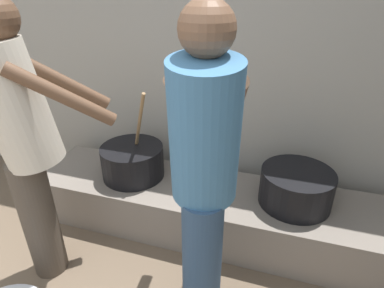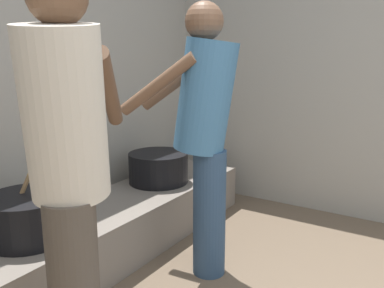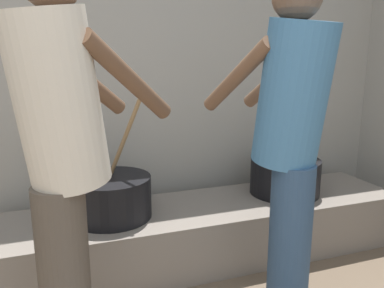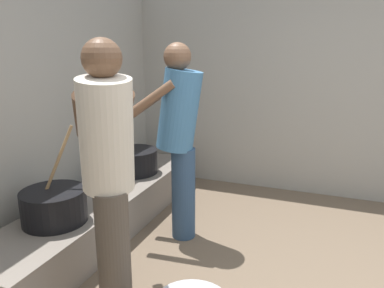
{
  "view_description": "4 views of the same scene",
  "coord_description": "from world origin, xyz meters",
  "px_view_note": "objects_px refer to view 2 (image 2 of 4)",
  "views": [
    {
      "loc": [
        1.24,
        0.2,
        1.66
      ],
      "look_at": [
        0.77,
        1.69,
        0.87
      ],
      "focal_mm": 29.56,
      "sensor_mm": 36.0,
      "label": 1
    },
    {
      "loc": [
        -1.0,
        0.2,
        1.31
      ],
      "look_at": [
        0.87,
        1.4,
        0.83
      ],
      "focal_mm": 36.56,
      "sensor_mm": 36.0,
      "label": 2
    },
    {
      "loc": [
        -0.06,
        -0.12,
        1.26
      ],
      "look_at": [
        0.48,
        1.41,
        0.9
      ],
      "focal_mm": 35.99,
      "sensor_mm": 36.0,
      "label": 3
    },
    {
      "loc": [
        -1.73,
        0.2,
        1.58
      ],
      "look_at": [
        1.02,
        1.27,
        0.81
      ],
      "focal_mm": 34.45,
      "sensor_mm": 36.0,
      "label": 4
    }
  ],
  "objects_px": {
    "cooking_pot_secondary": "(158,168)",
    "cook_in_cream_shirt": "(68,159)",
    "cook_in_blue_shirt": "(205,126)",
    "cooking_pot_main": "(29,216)"
  },
  "relations": [
    {
      "from": "cook_in_blue_shirt",
      "to": "cook_in_cream_shirt",
      "type": "bearing_deg",
      "value": 179.23
    },
    {
      "from": "cooking_pot_main",
      "to": "cooking_pot_secondary",
      "type": "distance_m",
      "value": 1.18
    },
    {
      "from": "cooking_pot_main",
      "to": "cook_in_cream_shirt",
      "type": "bearing_deg",
      "value": -111.12
    },
    {
      "from": "cooking_pot_main",
      "to": "cooking_pot_secondary",
      "type": "xyz_separation_m",
      "value": [
        1.18,
        0.01,
        -0.0
      ]
    },
    {
      "from": "cook_in_blue_shirt",
      "to": "cook_in_cream_shirt",
      "type": "height_order",
      "value": "cook_in_cream_shirt"
    },
    {
      "from": "cooking_pot_main",
      "to": "cook_in_blue_shirt",
      "type": "height_order",
      "value": "cook_in_blue_shirt"
    },
    {
      "from": "cooking_pot_main",
      "to": "cook_in_blue_shirt",
      "type": "bearing_deg",
      "value": -42.59
    },
    {
      "from": "cooking_pot_main",
      "to": "cooking_pot_secondary",
      "type": "bearing_deg",
      "value": 0.7
    },
    {
      "from": "cooking_pot_secondary",
      "to": "cook_in_cream_shirt",
      "type": "xyz_separation_m",
      "value": [
        -1.43,
        -0.68,
        0.47
      ]
    },
    {
      "from": "cooking_pot_secondary",
      "to": "cook_in_cream_shirt",
      "type": "bearing_deg",
      "value": -154.76
    }
  ]
}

